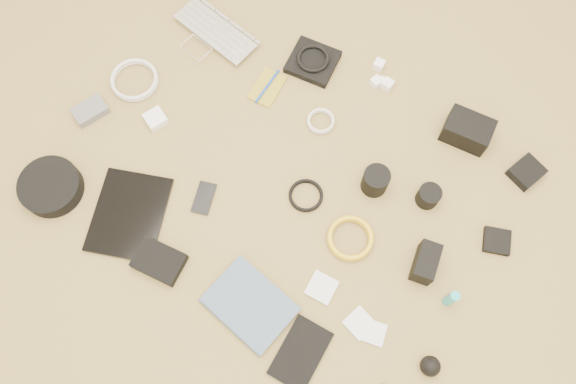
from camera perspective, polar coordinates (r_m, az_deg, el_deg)
The scene contains 32 objects.
laptop at distance 1.96m, azimuth -8.16°, elevation 15.12°, with size 0.30×0.21×0.02m, color silver.
headphone_pouch at distance 1.89m, azimuth 2.53°, elevation 13.08°, with size 0.15×0.14×0.03m, color black.
headphones at distance 1.88m, azimuth 2.56°, elevation 13.41°, with size 0.11×0.11×0.01m, color black.
charger_a at distance 1.91m, azimuth 9.23°, elevation 12.64°, with size 0.03×0.03×0.03m, color white.
charger_b at distance 1.87m, azimuth 9.57°, elevation 10.95°, with size 0.03×0.03×0.03m, color white.
charger_c at distance 1.87m, azimuth 10.07°, elevation 10.70°, with size 0.03×0.03×0.03m, color white.
charger_d at distance 1.87m, azimuth 8.94°, elevation 10.99°, with size 0.03×0.03×0.03m, color white.
dslr_camera at distance 1.82m, azimuth 17.76°, elevation 5.97°, with size 0.14×0.10×0.08m, color black.
lens_pouch at distance 1.85m, azimuth 23.06°, elevation 1.86°, with size 0.08×0.09×0.03m, color black.
notebook_olive at distance 1.85m, azimuth -2.11°, elevation 10.56°, with size 0.08×0.13×0.01m, color olive.
pen_blue at distance 1.84m, azimuth -2.12°, elevation 10.68°, with size 0.01×0.01×0.14m, color #143FAA.
cable_white_a at distance 1.79m, azimuth 3.34°, elevation 7.12°, with size 0.09×0.09×0.01m, color silver.
lens_a at distance 1.68m, azimuth 8.87°, elevation 1.14°, with size 0.08×0.08×0.09m, color black.
lens_b at distance 1.71m, azimuth 14.08°, elevation -0.40°, with size 0.07×0.07×0.06m, color black.
card_reader at distance 1.75m, azimuth 20.44°, elevation -4.69°, with size 0.08×0.08×0.02m, color black.
power_brick at distance 1.83m, azimuth -13.31°, elevation 7.25°, with size 0.06×0.06×0.03m, color white.
cable_white_b at distance 1.92m, azimuth -15.28°, elevation 10.82°, with size 0.15×0.15×0.01m, color silver.
cable_black at distance 1.69m, azimuth 1.82°, elevation -0.41°, with size 0.10×0.10×0.01m, color black.
cable_yellow at distance 1.65m, azimuth 6.32°, elevation -4.76°, with size 0.14×0.14×0.02m, color gold.
flash at distance 1.64m, azimuth 13.80°, elevation -6.98°, with size 0.06×0.11×0.08m, color black.
lens_cleaner at distance 1.63m, azimuth 16.23°, elevation -10.36°, with size 0.03×0.03×0.09m, color #1CA5B6.
battery_charger at distance 1.90m, azimuth -19.44°, elevation 7.79°, with size 0.07×0.10×0.03m, color #5B5B60.
tablet at distance 1.73m, azimuth -15.83°, elevation -2.20°, with size 0.21×0.26×0.01m, color black.
phone at distance 1.71m, azimuth -8.54°, elevation -0.61°, with size 0.05×0.10×0.01m, color black.
filter_case_left at distance 1.62m, azimuth 3.44°, elevation -9.68°, with size 0.08×0.08×0.01m, color silver.
filter_case_mid at distance 1.61m, azimuth 7.26°, elevation -13.07°, with size 0.07×0.07×0.01m, color silver.
filter_case_right at distance 1.61m, azimuth 8.69°, elevation -13.94°, with size 0.06×0.06×0.01m, color silver.
air_blower at distance 1.61m, azimuth 14.26°, elevation -16.77°, with size 0.06×0.06×0.06m, color black.
headphone_case at distance 1.82m, azimuth -22.95°, elevation 0.49°, with size 0.18×0.18×0.05m, color black.
drive_case at distance 1.66m, azimuth -12.96°, elevation -6.86°, with size 0.14×0.10×0.03m, color black.
paperback at distance 1.60m, azimuth -6.06°, elevation -13.62°, with size 0.17×0.23×0.02m, color #425971.
notebook_black_a at distance 1.59m, azimuth 1.29°, elevation -16.08°, with size 0.11×0.18×0.01m, color black.
Camera 1 is at (0.36, -0.49, 1.59)m, focal length 35.00 mm.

